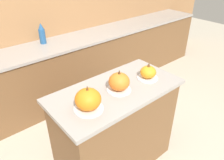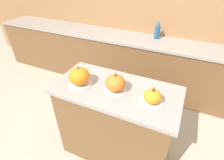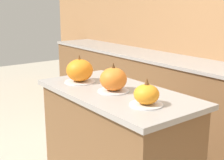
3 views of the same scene
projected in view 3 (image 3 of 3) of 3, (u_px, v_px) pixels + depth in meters
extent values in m
cube|color=brown|center=(116.00, 156.00, 2.24)|extent=(1.14, 0.54, 0.91)
cube|color=gray|center=(116.00, 93.00, 2.12)|extent=(1.20, 0.60, 0.03)
cylinder|color=silver|center=(80.00, 82.00, 2.34)|extent=(0.23, 0.23, 0.01)
ellipsoid|color=orange|center=(80.00, 70.00, 2.32)|extent=(0.20, 0.20, 0.17)
cone|color=brown|center=(79.00, 57.00, 2.30)|extent=(0.02, 0.02, 0.04)
cylinder|color=silver|center=(113.00, 91.00, 2.10)|extent=(0.21, 0.21, 0.01)
ellipsoid|color=orange|center=(113.00, 79.00, 2.08)|extent=(0.18, 0.18, 0.15)
cone|color=#4C2D14|center=(113.00, 65.00, 2.06)|extent=(0.03, 0.03, 0.04)
cylinder|color=silver|center=(146.00, 104.00, 1.82)|extent=(0.20, 0.20, 0.01)
ellipsoid|color=orange|center=(146.00, 94.00, 1.80)|extent=(0.15, 0.15, 0.12)
cone|color=brown|center=(147.00, 82.00, 1.78)|extent=(0.03, 0.03, 0.04)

